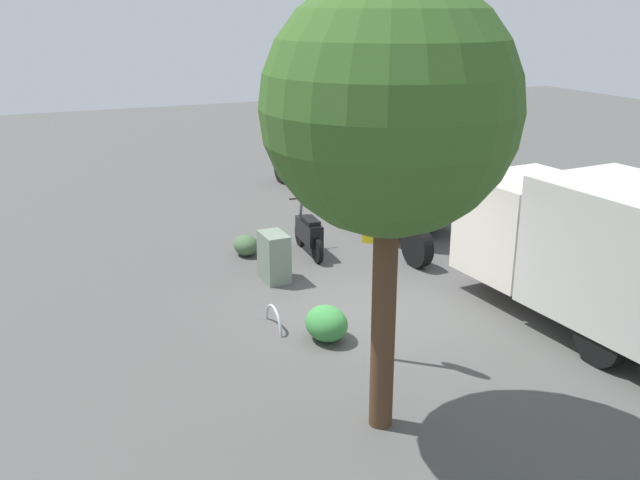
{
  "coord_description": "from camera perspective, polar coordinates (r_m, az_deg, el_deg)",
  "views": [
    {
      "loc": [
        -10.63,
        5.52,
        5.42
      ],
      "look_at": [
        1.15,
        0.41,
        1.13
      ],
      "focal_mm": 39.3,
      "sensor_mm": 36.0,
      "label": 1
    }
  ],
  "objects": [
    {
      "name": "ground_plane",
      "position": [
        13.15,
        3.66,
        -5.93
      ],
      "size": [
        60.0,
        60.0,
        0.0
      ],
      "primitive_type": "plane",
      "color": "#4A4A48"
    },
    {
      "name": "box_truck_near",
      "position": [
        12.63,
        23.28,
        -0.97
      ],
      "size": [
        8.23,
        2.74,
        2.72
      ],
      "rotation": [
        0.0,
        0.0,
        0.07
      ],
      "color": "black",
      "rests_on": "ground"
    },
    {
      "name": "box_truck_far",
      "position": [
        19.25,
        4.2,
        6.76
      ],
      "size": [
        7.76,
        2.39,
        2.69
      ],
      "rotation": [
        0.0,
        0.0,
        0.03
      ],
      "color": "black",
      "rests_on": "ground"
    },
    {
      "name": "motorcycle",
      "position": [
        15.98,
        -0.91,
        0.6
      ],
      "size": [
        1.81,
        0.55,
        1.2
      ],
      "rotation": [
        0.0,
        0.0,
        -0.07
      ],
      "color": "black",
      "rests_on": "ground"
    },
    {
      "name": "stop_sign",
      "position": [
        10.76,
        4.64,
        0.58
      ],
      "size": [
        0.71,
        0.33,
        3.19
      ],
      "color": "#9E9EA3",
      "rests_on": "ground"
    },
    {
      "name": "street_tree",
      "position": [
        8.42,
        5.73,
        10.56
      ],
      "size": [
        3.11,
        3.11,
        5.86
      ],
      "color": "#47301E",
      "rests_on": "ground"
    },
    {
      "name": "utility_cabinet",
      "position": [
        14.49,
        -3.76,
        -1.39
      ],
      "size": [
        0.77,
        0.49,
        1.02
      ],
      "primitive_type": "cube",
      "rotation": [
        0.0,
        0.0,
        0.02
      ],
      "color": "slate",
      "rests_on": "ground"
    },
    {
      "name": "bike_rack_hoop",
      "position": [
        12.57,
        -3.78,
        -7.12
      ],
      "size": [
        0.85,
        0.07,
        0.85
      ],
      "primitive_type": "torus",
      "rotation": [
        1.57,
        0.0,
        -0.02
      ],
      "color": "#B7B7BC",
      "rests_on": "ground"
    },
    {
      "name": "shrub_near_sign",
      "position": [
        12.01,
        0.53,
        -6.8
      ],
      "size": [
        0.86,
        0.7,
        0.59
      ],
      "primitive_type": "ellipsoid",
      "color": "#37823C",
      "rests_on": "ground"
    },
    {
      "name": "shrub_mid_verge",
      "position": [
        16.11,
        -6.04,
        -0.43
      ],
      "size": [
        0.68,
        0.55,
        0.46
      ],
      "primitive_type": "ellipsoid",
      "color": "#425E3D",
      "rests_on": "ground"
    }
  ]
}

